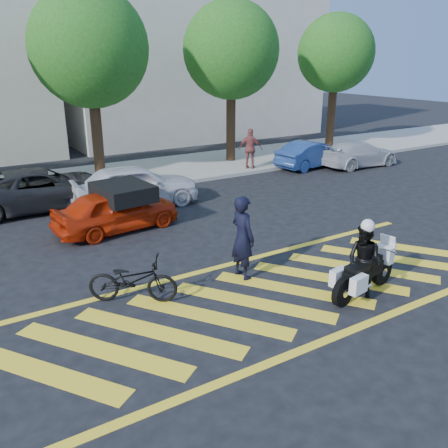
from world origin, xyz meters
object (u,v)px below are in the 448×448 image
bicycle (133,280)px  parked_mid_left (42,189)px  officer_bike (243,237)px  officer_moto (364,261)px  parked_far_right (359,154)px  red_convertible (116,210)px  parked_right (312,154)px  parked_mid_right (135,185)px  police_motorcycle (363,274)px

bicycle → parked_mid_left: parked_mid_left is taller
officer_bike → officer_moto: (1.70, -2.14, -0.18)m
bicycle → parked_far_right: size_ratio=0.46×
officer_moto → red_convertible: 7.45m
bicycle → parked_right: bearing=-23.0°
parked_mid_left → parked_mid_right: parked_mid_right is taller
officer_moto → parked_mid_right: size_ratio=0.37×
parked_mid_right → parked_far_right: parked_mid_right is taller
red_convertible → bicycle: bearing=158.2°
police_motorcycle → officer_moto: bearing=148.3°
bicycle → red_convertible: size_ratio=0.51×
parked_mid_left → parked_far_right: parked_mid_left is taller
parked_mid_right → parked_right: (9.32, 1.40, -0.12)m
parked_mid_left → parked_right: parked_mid_left is taller
bicycle → parked_mid_right: bearing=11.6°
bicycle → officer_moto: officer_moto is taller
officer_bike → officer_moto: officer_bike is taller
officer_bike → bicycle: officer_bike is taller
officer_bike → parked_mid_right: size_ratio=0.46×
officer_moto → parked_mid_left: bearing=-166.0°
parked_right → parked_far_right: size_ratio=0.92×
police_motorcycle → parked_far_right: (9.63, 9.19, 0.08)m
officer_bike → parked_right: officer_bike is taller
parked_far_right → bicycle: bearing=117.7°
police_motorcycle → parked_mid_right: parked_mid_right is taller
police_motorcycle → officer_moto: (-0.01, 0.01, 0.30)m
bicycle → parked_mid_right: size_ratio=0.43×
parked_right → parked_far_right: (2.03, -1.00, -0.03)m
police_motorcycle → parked_right: 12.71m
officer_bike → red_convertible: size_ratio=0.53×
police_motorcycle → red_convertible: 7.46m
bicycle → parked_right: size_ratio=0.50×
bicycle → parked_mid_right: parked_mid_right is taller
parked_far_right → officer_bike: bearing=123.5°
bicycle → parked_far_right: 15.55m
officer_bike → parked_far_right: officer_bike is taller
bicycle → officer_bike: bearing=-61.1°
officer_bike → parked_right: size_ratio=0.53×
bicycle → parked_mid_left: (-0.17, 7.81, 0.20)m
red_convertible → parked_mid_right: bearing=-41.1°
officer_bike → police_motorcycle: bearing=-145.8°
officer_bike → parked_mid_left: (-2.81, 8.04, -0.30)m
bicycle → parked_mid_left: size_ratio=0.38×
parked_mid_left → bicycle: bearing=-176.0°
police_motorcycle → parked_mid_right: bearing=91.2°
officer_bike → police_motorcycle: size_ratio=0.94×
parked_mid_left → police_motorcycle: bearing=-153.3°
officer_bike → bicycle: 2.69m
parked_right → parked_far_right: bearing=-123.1°
bicycle → police_motorcycle: 4.96m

